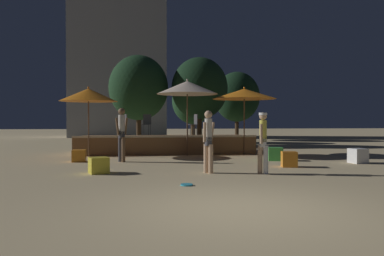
{
  "coord_description": "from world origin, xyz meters",
  "views": [
    {
      "loc": [
        -1.48,
        -5.92,
        1.44
      ],
      "look_at": [
        0.0,
        6.75,
        1.19
      ],
      "focal_mm": 35.0,
      "sensor_mm": 36.0,
      "label": 1
    }
  ],
  "objects_px": {
    "bistro_chair_1": "(147,122)",
    "background_tree_2": "(200,88)",
    "bistro_chair_0": "(194,122)",
    "patio_umbrella_0": "(187,88)",
    "background_tree_1": "(237,97)",
    "cube_seat_2": "(358,156)",
    "cube_seat_3": "(99,165)",
    "cube_seat_4": "(289,159)",
    "person_0": "(208,139)",
    "bistro_chair_2": "(124,122)",
    "background_tree_0": "(193,101)",
    "background_tree_3": "(139,88)",
    "person_2": "(122,132)",
    "cube_seat_1": "(79,156)",
    "patio_umbrella_1": "(88,95)",
    "frisbee_disc": "(187,185)",
    "person_1": "(263,140)",
    "patio_umbrella_2": "(244,94)",
    "cube_seat_0": "(275,154)"
  },
  "relations": [
    {
      "from": "frisbee_disc",
      "to": "background_tree_2",
      "type": "relative_size",
      "value": 0.05
    },
    {
      "from": "background_tree_3",
      "to": "person_0",
      "type": "bearing_deg",
      "value": -79.41
    },
    {
      "from": "patio_umbrella_1",
      "to": "cube_seat_1",
      "type": "xyz_separation_m",
      "value": [
        -0.04,
        -1.87,
        -2.26
      ]
    },
    {
      "from": "bistro_chair_0",
      "to": "patio_umbrella_0",
      "type": "bearing_deg",
      "value": -39.46
    },
    {
      "from": "frisbee_disc",
      "to": "background_tree_0",
      "type": "distance_m",
      "value": 16.59
    },
    {
      "from": "patio_umbrella_0",
      "to": "cube_seat_3",
      "type": "height_order",
      "value": "patio_umbrella_0"
    },
    {
      "from": "bistro_chair_2",
      "to": "background_tree_0",
      "type": "height_order",
      "value": "background_tree_0"
    },
    {
      "from": "bistro_chair_0",
      "to": "background_tree_1",
      "type": "distance_m",
      "value": 11.9
    },
    {
      "from": "cube_seat_4",
      "to": "person_0",
      "type": "height_order",
      "value": "person_0"
    },
    {
      "from": "cube_seat_0",
      "to": "person_0",
      "type": "relative_size",
      "value": 0.36
    },
    {
      "from": "patio_umbrella_1",
      "to": "background_tree_3",
      "type": "relative_size",
      "value": 0.54
    },
    {
      "from": "person_0",
      "to": "person_2",
      "type": "relative_size",
      "value": 0.91
    },
    {
      "from": "bistro_chair_2",
      "to": "cube_seat_2",
      "type": "bearing_deg",
      "value": 44.52
    },
    {
      "from": "cube_seat_3",
      "to": "background_tree_1",
      "type": "bearing_deg",
      "value": 64.76
    },
    {
      "from": "cube_seat_2",
      "to": "frisbee_disc",
      "type": "distance_m",
      "value": 7.22
    },
    {
      "from": "bistro_chair_1",
      "to": "background_tree_2",
      "type": "relative_size",
      "value": 0.18
    },
    {
      "from": "person_2",
      "to": "frisbee_disc",
      "type": "bearing_deg",
      "value": -22.3
    },
    {
      "from": "cube_seat_0",
      "to": "cube_seat_2",
      "type": "bearing_deg",
      "value": -24.38
    },
    {
      "from": "cube_seat_4",
      "to": "background_tree_2",
      "type": "height_order",
      "value": "background_tree_2"
    },
    {
      "from": "patio_umbrella_1",
      "to": "person_1",
      "type": "bearing_deg",
      "value": -45.26
    },
    {
      "from": "frisbee_disc",
      "to": "cube_seat_4",
      "type": "bearing_deg",
      "value": 40.13
    },
    {
      "from": "patio_umbrella_0",
      "to": "person_1",
      "type": "bearing_deg",
      "value": -75.03
    },
    {
      "from": "cube_seat_2",
      "to": "cube_seat_3",
      "type": "distance_m",
      "value": 8.53
    },
    {
      "from": "background_tree_1",
      "to": "background_tree_2",
      "type": "relative_size",
      "value": 0.99
    },
    {
      "from": "patio_umbrella_0",
      "to": "person_0",
      "type": "height_order",
      "value": "patio_umbrella_0"
    },
    {
      "from": "bistro_chair_0",
      "to": "background_tree_2",
      "type": "relative_size",
      "value": 0.18
    },
    {
      "from": "patio_umbrella_2",
      "to": "person_2",
      "type": "distance_m",
      "value": 5.67
    },
    {
      "from": "patio_umbrella_1",
      "to": "background_tree_1",
      "type": "relative_size",
      "value": 0.56
    },
    {
      "from": "background_tree_1",
      "to": "background_tree_2",
      "type": "bearing_deg",
      "value": -122.27
    },
    {
      "from": "cube_seat_0",
      "to": "frisbee_disc",
      "type": "height_order",
      "value": "cube_seat_0"
    },
    {
      "from": "cube_seat_4",
      "to": "patio_umbrella_0",
      "type": "bearing_deg",
      "value": 123.42
    },
    {
      "from": "background_tree_2",
      "to": "cube_seat_3",
      "type": "bearing_deg",
      "value": -111.27
    },
    {
      "from": "cube_seat_0",
      "to": "background_tree_0",
      "type": "bearing_deg",
      "value": 98.1
    },
    {
      "from": "cube_seat_4",
      "to": "person_0",
      "type": "distance_m",
      "value": 2.99
    },
    {
      "from": "bistro_chair_1",
      "to": "background_tree_2",
      "type": "distance_m",
      "value": 6.13
    },
    {
      "from": "person_2",
      "to": "background_tree_2",
      "type": "distance_m",
      "value": 9.36
    },
    {
      "from": "cube_seat_2",
      "to": "frisbee_disc",
      "type": "xyz_separation_m",
      "value": [
        -6.21,
        -3.68,
        -0.23
      ]
    },
    {
      "from": "cube_seat_3",
      "to": "background_tree_3",
      "type": "distance_m",
      "value": 11.89
    },
    {
      "from": "person_0",
      "to": "background_tree_1",
      "type": "xyz_separation_m",
      "value": [
        4.88,
        16.96,
        2.27
      ]
    },
    {
      "from": "cube_seat_0",
      "to": "background_tree_0",
      "type": "xyz_separation_m",
      "value": [
        -1.63,
        11.42,
        2.5
      ]
    },
    {
      "from": "background_tree_2",
      "to": "bistro_chair_2",
      "type": "bearing_deg",
      "value": -128.85
    },
    {
      "from": "person_0",
      "to": "cube_seat_1",
      "type": "bearing_deg",
      "value": -172.44
    },
    {
      "from": "cube_seat_4",
      "to": "cube_seat_2",
      "type": "bearing_deg",
      "value": 14.94
    },
    {
      "from": "background_tree_0",
      "to": "background_tree_3",
      "type": "distance_m",
      "value": 4.39
    },
    {
      "from": "frisbee_disc",
      "to": "person_0",
      "type": "bearing_deg",
      "value": 67.37
    },
    {
      "from": "cube_seat_1",
      "to": "person_0",
      "type": "relative_size",
      "value": 0.29
    },
    {
      "from": "person_0",
      "to": "background_tree_2",
      "type": "bearing_deg",
      "value": 130.22
    },
    {
      "from": "bistro_chair_1",
      "to": "bistro_chair_2",
      "type": "height_order",
      "value": "same"
    },
    {
      "from": "cube_seat_2",
      "to": "background_tree_0",
      "type": "distance_m",
      "value": 13.44
    },
    {
      "from": "cube_seat_0",
      "to": "bistro_chair_1",
      "type": "distance_m",
      "value": 5.88
    }
  ]
}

